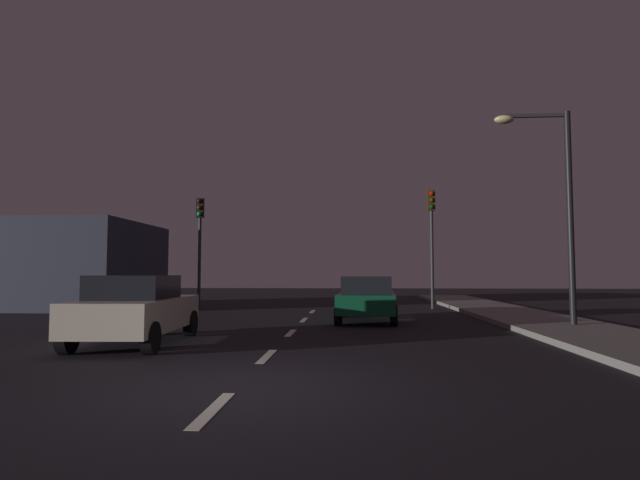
{
  "coord_description": "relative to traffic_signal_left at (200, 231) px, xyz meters",
  "views": [
    {
      "loc": [
        1.61,
        -7.13,
        1.58
      ],
      "look_at": [
        0.25,
        14.99,
        3.02
      ],
      "focal_mm": 28.67,
      "sensor_mm": 36.0,
      "label": 1
    }
  ],
  "objects": [
    {
      "name": "traffic_signal_left",
      "position": [
        0.0,
        0.0,
        0.0
      ],
      "size": [
        0.32,
        0.38,
        5.03
      ],
      "color": "#2D2D30",
      "rests_on": "ground_plane"
    },
    {
      "name": "lane_stripe_third",
      "position": [
        5.34,
        -9.42,
        -3.51
      ],
      "size": [
        0.16,
        1.6,
        0.01
      ],
      "primitive_type": "cube",
      "color": "silver",
      "rests_on": "ground_plane"
    },
    {
      "name": "ground_plane",
      "position": [
        5.34,
        -8.82,
        -3.52
      ],
      "size": [
        80.0,
        80.0,
        0.0
      ],
      "primitive_type": "plane",
      "color": "black"
    },
    {
      "name": "sidewalk_curb_right",
      "position": [
        12.84,
        -8.82,
        -3.44
      ],
      "size": [
        3.0,
        40.0,
        0.15
      ],
      "primitive_type": "cube",
      "color": "gray",
      "rests_on": "ground_plane"
    },
    {
      "name": "lane_stripe_fifth",
      "position": [
        5.34,
        -1.82,
        -3.51
      ],
      "size": [
        0.16,
        1.6,
        0.01
      ],
      "primitive_type": "cube",
      "color": "silver",
      "rests_on": "ground_plane"
    },
    {
      "name": "traffic_signal_right",
      "position": [
        10.53,
        0.0,
        0.16
      ],
      "size": [
        0.32,
        0.38,
        5.29
      ],
      "color": "#2D2D30",
      "rests_on": "ground_plane"
    },
    {
      "name": "lane_stripe_nearest",
      "position": [
        5.34,
        -17.02,
        -3.51
      ],
      "size": [
        0.16,
        1.6,
        0.01
      ],
      "primitive_type": "cube",
      "color": "silver",
      "rests_on": "ground_plane"
    },
    {
      "name": "street_lamp_right",
      "position": [
        12.76,
        -8.18,
        0.31
      ],
      "size": [
        2.14,
        0.36,
        6.21
      ],
      "color": "black",
      "rests_on": "ground_plane"
    },
    {
      "name": "car_adjacent_lane",
      "position": [
        2.16,
        -11.78,
        -2.74
      ],
      "size": [
        2.04,
        4.11,
        1.53
      ],
      "color": "beige",
      "rests_on": "ground_plane"
    },
    {
      "name": "storefront_left",
      "position": [
        -5.6,
        -0.06,
        -1.57
      ],
      "size": [
        5.88,
        6.77,
        3.89
      ],
      "primitive_type": "cube",
      "color": "#333847",
      "rests_on": "ground_plane"
    },
    {
      "name": "lane_stripe_fourth",
      "position": [
        5.34,
        -5.62,
        -3.51
      ],
      "size": [
        0.16,
        1.6,
        0.01
      ],
      "primitive_type": "cube",
      "color": "silver",
      "rests_on": "ground_plane"
    },
    {
      "name": "car_stopped_ahead",
      "position": [
        7.46,
        -6.06,
        -2.77
      ],
      "size": [
        2.1,
        3.98,
        1.48
      ],
      "color": "#0F4C2D",
      "rests_on": "ground_plane"
    },
    {
      "name": "lane_stripe_second",
      "position": [
        5.34,
        -13.22,
        -3.51
      ],
      "size": [
        0.16,
        1.6,
        0.01
      ],
      "primitive_type": "cube",
      "color": "silver",
      "rests_on": "ground_plane"
    }
  ]
}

